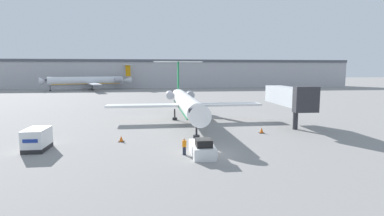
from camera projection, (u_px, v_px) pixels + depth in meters
name	position (u px, v px, depth m)	size (l,w,h in m)	color
ground_plane	(206.00, 154.00, 29.81)	(600.00, 600.00, 0.00)	gray
terminal_building	(166.00, 74.00, 147.15)	(180.00, 16.80, 13.31)	#B2B2B7
airplane_main	(185.00, 101.00, 49.42)	(25.60, 31.37, 10.18)	white
pushback_tug	(202.00, 148.00, 29.40)	(2.13, 4.72, 1.84)	silver
luggage_cart	(37.00, 139.00, 31.23)	(2.05, 3.48, 2.29)	#232326
worker_near_tug	(184.00, 146.00, 29.49)	(0.40, 0.24, 1.68)	#232838
traffic_cone_left	(121.00, 139.00, 35.01)	(0.69, 0.69, 0.70)	black
traffic_cone_right	(262.00, 130.00, 39.80)	(0.70, 0.70, 0.77)	black
airplane_parked_far_left	(89.00, 81.00, 126.07)	(36.53, 37.71, 10.75)	silver
jet_bridge	(289.00, 97.00, 44.06)	(3.20, 11.84, 6.19)	#2D2D33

